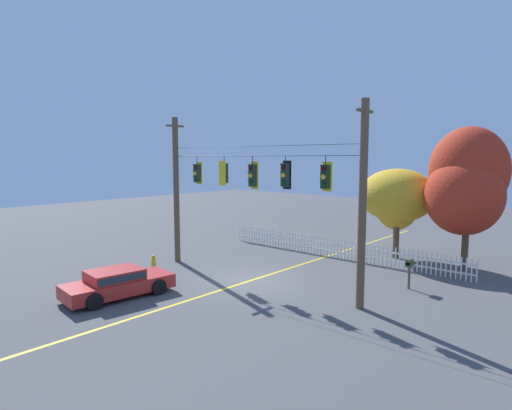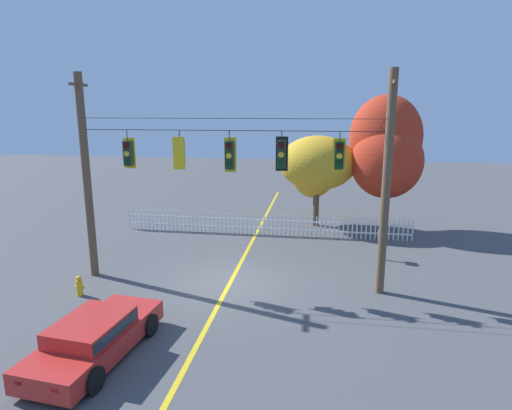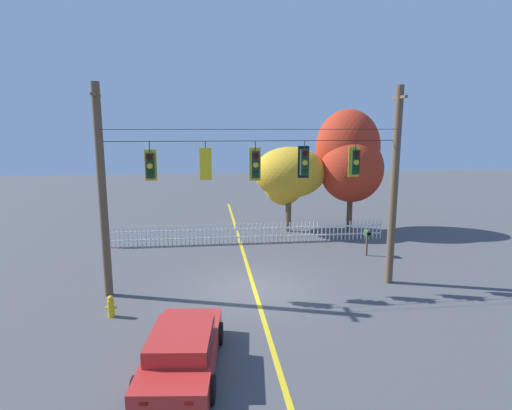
{
  "view_description": "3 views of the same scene",
  "coord_description": "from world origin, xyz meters",
  "px_view_note": "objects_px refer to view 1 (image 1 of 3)",
  "views": [
    {
      "loc": [
        12.88,
        -14.18,
        5.64
      ],
      "look_at": [
        -0.05,
        0.34,
        3.47
      ],
      "focal_mm": 29.89,
      "sensor_mm": 36.0,
      "label": 1
    },
    {
      "loc": [
        3.26,
        -14.85,
        6.48
      ],
      "look_at": [
        1.02,
        -0.17,
        3.11
      ],
      "focal_mm": 30.04,
      "sensor_mm": 36.0,
      "label": 2
    },
    {
      "loc": [
        -1.8,
        -15.59,
        6.31
      ],
      "look_at": [
        0.05,
        -0.18,
        3.36
      ],
      "focal_mm": 29.81,
      "sensor_mm": 36.0,
      "label": 3
    }
  ],
  "objects_px": {
    "traffic_signal_southbound_primary": "(253,175)",
    "traffic_signal_northbound_secondary": "(285,175)",
    "traffic_signal_eastbound_side": "(197,173)",
    "autumn_maple_near_fence": "(397,197)",
    "roadside_mailbox": "(410,265)",
    "fire_hydrant": "(154,262)",
    "traffic_signal_northbound_primary": "(325,177)",
    "parked_car": "(117,282)",
    "traffic_signal_westbound_side": "(224,173)",
    "autumn_maple_mid": "(466,184)"
  },
  "relations": [
    {
      "from": "traffic_signal_southbound_primary",
      "to": "traffic_signal_northbound_secondary",
      "type": "bearing_deg",
      "value": -0.01
    },
    {
      "from": "traffic_signal_southbound_primary",
      "to": "traffic_signal_northbound_primary",
      "type": "height_order",
      "value": "same"
    },
    {
      "from": "traffic_signal_westbound_side",
      "to": "parked_car",
      "type": "xyz_separation_m",
      "value": [
        -0.72,
        -5.37,
        -4.3
      ]
    },
    {
      "from": "autumn_maple_mid",
      "to": "fire_hydrant",
      "type": "bearing_deg",
      "value": -138.14
    },
    {
      "from": "autumn_maple_mid",
      "to": "autumn_maple_near_fence",
      "type": "bearing_deg",
      "value": 176.44
    },
    {
      "from": "traffic_signal_eastbound_side",
      "to": "autumn_maple_near_fence",
      "type": "relative_size",
      "value": 0.28
    },
    {
      "from": "traffic_signal_southbound_primary",
      "to": "traffic_signal_northbound_secondary",
      "type": "xyz_separation_m",
      "value": [
        1.85,
        -0.0,
        0.06
      ]
    },
    {
      "from": "parked_car",
      "to": "roadside_mailbox",
      "type": "height_order",
      "value": "roadside_mailbox"
    },
    {
      "from": "traffic_signal_northbound_primary",
      "to": "traffic_signal_northbound_secondary",
      "type": "bearing_deg",
      "value": 179.99
    },
    {
      "from": "autumn_maple_mid",
      "to": "traffic_signal_southbound_primary",
      "type": "bearing_deg",
      "value": -127.64
    },
    {
      "from": "traffic_signal_southbound_primary",
      "to": "traffic_signal_northbound_primary",
      "type": "bearing_deg",
      "value": -0.01
    },
    {
      "from": "traffic_signal_westbound_side",
      "to": "autumn_maple_mid",
      "type": "bearing_deg",
      "value": 45.49
    },
    {
      "from": "traffic_signal_eastbound_side",
      "to": "traffic_signal_northbound_primary",
      "type": "xyz_separation_m",
      "value": [
        7.62,
        0.0,
        0.05
      ]
    },
    {
      "from": "autumn_maple_mid",
      "to": "parked_car",
      "type": "distance_m",
      "value": 17.04
    },
    {
      "from": "traffic_signal_northbound_secondary",
      "to": "parked_car",
      "type": "height_order",
      "value": "traffic_signal_northbound_secondary"
    },
    {
      "from": "autumn_maple_mid",
      "to": "parked_car",
      "type": "bearing_deg",
      "value": -123.23
    },
    {
      "from": "traffic_signal_eastbound_side",
      "to": "autumn_maple_near_fence",
      "type": "bearing_deg",
      "value": 52.27
    },
    {
      "from": "traffic_signal_westbound_side",
      "to": "autumn_maple_near_fence",
      "type": "bearing_deg",
      "value": 61.36
    },
    {
      "from": "traffic_signal_northbound_secondary",
      "to": "autumn_maple_near_fence",
      "type": "bearing_deg",
      "value": 82.73
    },
    {
      "from": "parked_car",
      "to": "fire_hydrant",
      "type": "xyz_separation_m",
      "value": [
        -2.52,
        3.48,
        -0.24
      ]
    },
    {
      "from": "traffic_signal_northbound_primary",
      "to": "roadside_mailbox",
      "type": "bearing_deg",
      "value": 59.77
    },
    {
      "from": "traffic_signal_westbound_side",
      "to": "traffic_signal_northbound_secondary",
      "type": "height_order",
      "value": "same"
    },
    {
      "from": "traffic_signal_westbound_side",
      "to": "parked_car",
      "type": "distance_m",
      "value": 6.91
    },
    {
      "from": "parked_car",
      "to": "fire_hydrant",
      "type": "relative_size",
      "value": 6.04
    },
    {
      "from": "traffic_signal_northbound_secondary",
      "to": "autumn_maple_mid",
      "type": "bearing_deg",
      "value": 60.99
    },
    {
      "from": "traffic_signal_eastbound_side",
      "to": "traffic_signal_westbound_side",
      "type": "xyz_separation_m",
      "value": [
        1.98,
        -0.02,
        0.05
      ]
    },
    {
      "from": "traffic_signal_northbound_primary",
      "to": "autumn_maple_near_fence",
      "type": "distance_m",
      "value": 8.91
    },
    {
      "from": "traffic_signal_southbound_primary",
      "to": "autumn_maple_mid",
      "type": "bearing_deg",
      "value": 52.36
    },
    {
      "from": "parked_car",
      "to": "traffic_signal_northbound_primary",
      "type": "bearing_deg",
      "value": 40.25
    },
    {
      "from": "traffic_signal_northbound_secondary",
      "to": "traffic_signal_northbound_primary",
      "type": "bearing_deg",
      "value": -0.01
    },
    {
      "from": "traffic_signal_eastbound_side",
      "to": "traffic_signal_westbound_side",
      "type": "distance_m",
      "value": 1.98
    },
    {
      "from": "parked_car",
      "to": "traffic_signal_westbound_side",
      "type": "bearing_deg",
      "value": 82.4
    },
    {
      "from": "autumn_maple_mid",
      "to": "traffic_signal_westbound_side",
      "type": "bearing_deg",
      "value": -134.51
    },
    {
      "from": "traffic_signal_northbound_secondary",
      "to": "roadside_mailbox",
      "type": "height_order",
      "value": "traffic_signal_northbound_secondary"
    },
    {
      "from": "traffic_signal_northbound_secondary",
      "to": "traffic_signal_northbound_primary",
      "type": "distance_m",
      "value": 1.97
    },
    {
      "from": "traffic_signal_westbound_side",
      "to": "roadside_mailbox",
      "type": "distance_m",
      "value": 9.32
    },
    {
      "from": "autumn_maple_mid",
      "to": "fire_hydrant",
      "type": "height_order",
      "value": "autumn_maple_mid"
    },
    {
      "from": "traffic_signal_westbound_side",
      "to": "fire_hydrant",
      "type": "xyz_separation_m",
      "value": [
        -3.23,
        -1.88,
        -4.54
      ]
    },
    {
      "from": "traffic_signal_eastbound_side",
      "to": "parked_car",
      "type": "xyz_separation_m",
      "value": [
        1.26,
        -5.38,
        -4.25
      ]
    },
    {
      "from": "traffic_signal_westbound_side",
      "to": "fire_hydrant",
      "type": "height_order",
      "value": "traffic_signal_westbound_side"
    },
    {
      "from": "traffic_signal_northbound_secondary",
      "to": "parked_car",
      "type": "relative_size",
      "value": 0.31
    },
    {
      "from": "parked_car",
      "to": "traffic_signal_southbound_primary",
      "type": "bearing_deg",
      "value": 64.75
    },
    {
      "from": "roadside_mailbox",
      "to": "fire_hydrant",
      "type": "bearing_deg",
      "value": -153.56
    },
    {
      "from": "traffic_signal_westbound_side",
      "to": "traffic_signal_northbound_secondary",
      "type": "distance_m",
      "value": 3.67
    },
    {
      "from": "traffic_signal_eastbound_side",
      "to": "traffic_signal_southbound_primary",
      "type": "bearing_deg",
      "value": 0.01
    },
    {
      "from": "parked_car",
      "to": "fire_hydrant",
      "type": "height_order",
      "value": "parked_car"
    },
    {
      "from": "traffic_signal_southbound_primary",
      "to": "traffic_signal_northbound_secondary",
      "type": "height_order",
      "value": "same"
    },
    {
      "from": "autumn_maple_near_fence",
      "to": "parked_car",
      "type": "bearing_deg",
      "value": -111.28
    },
    {
      "from": "autumn_maple_near_fence",
      "to": "autumn_maple_mid",
      "type": "bearing_deg",
      "value": -3.56
    },
    {
      "from": "traffic_signal_northbound_secondary",
      "to": "traffic_signal_northbound_primary",
      "type": "relative_size",
      "value": 1.01
    }
  ]
}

